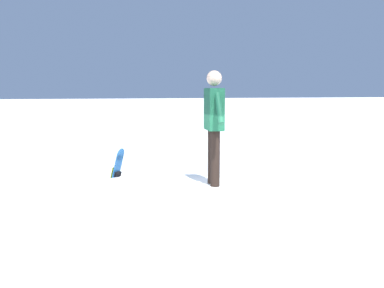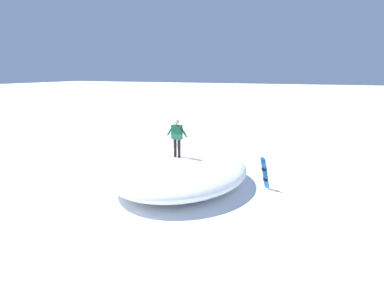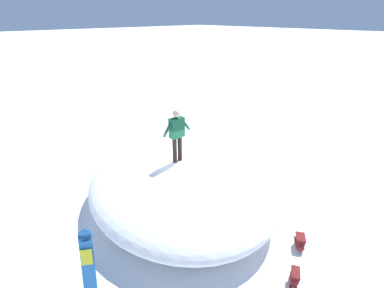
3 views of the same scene
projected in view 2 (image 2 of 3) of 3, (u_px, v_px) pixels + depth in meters
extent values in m
plane|color=white|center=(174.00, 182.00, 13.88)|extent=(240.00, 240.00, 0.00)
ellipsoid|color=white|center=(180.00, 171.00, 13.22)|extent=(7.47, 8.15, 1.44)
cylinder|color=black|center=(179.00, 148.00, 12.72)|extent=(0.14, 0.14, 0.83)
cylinder|color=black|center=(175.00, 148.00, 12.81)|extent=(0.14, 0.14, 0.83)
cube|color=#195638|center=(177.00, 132.00, 12.59)|extent=(0.47, 0.25, 0.62)
sphere|color=beige|center=(177.00, 122.00, 12.48)|extent=(0.23, 0.23, 0.23)
cylinder|color=#195638|center=(183.00, 132.00, 12.44)|extent=(0.40, 0.11, 0.51)
cylinder|color=#195638|center=(171.00, 130.00, 12.72)|extent=(0.40, 0.11, 0.51)
cube|color=#2672BF|center=(265.00, 174.00, 12.80)|extent=(0.47, 0.49, 1.41)
cylinder|color=#2672BF|center=(263.00, 160.00, 12.53)|extent=(0.29, 0.24, 0.29)
cube|color=yellow|center=(265.00, 169.00, 12.73)|extent=(0.26, 0.22, 0.34)
cube|color=black|center=(264.00, 170.00, 12.68)|extent=(0.21, 0.19, 0.12)
cube|color=black|center=(265.00, 180.00, 12.88)|extent=(0.21, 0.19, 0.12)
ellipsoid|color=maroon|center=(213.00, 158.00, 16.98)|extent=(0.49, 0.40, 0.38)
ellipsoid|color=maroon|center=(210.00, 159.00, 16.98)|extent=(0.19, 0.21, 0.18)
cube|color=maroon|center=(213.00, 156.00, 16.95)|extent=(0.41, 0.34, 0.06)
cylinder|color=maroon|center=(217.00, 161.00, 16.99)|extent=(0.28, 0.17, 0.04)
cylinder|color=maroon|center=(217.00, 161.00, 17.11)|extent=(0.28, 0.17, 0.04)
ellipsoid|color=maroon|center=(192.00, 158.00, 17.01)|extent=(0.50, 0.46, 0.36)
ellipsoid|color=maroon|center=(195.00, 159.00, 17.05)|extent=(0.21, 0.24, 0.17)
cube|color=maroon|center=(192.00, 156.00, 16.97)|extent=(0.42, 0.39, 0.06)
cylinder|color=maroon|center=(188.00, 161.00, 17.08)|extent=(0.27, 0.19, 0.04)
cylinder|color=maroon|center=(189.00, 162.00, 16.93)|extent=(0.27, 0.19, 0.04)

